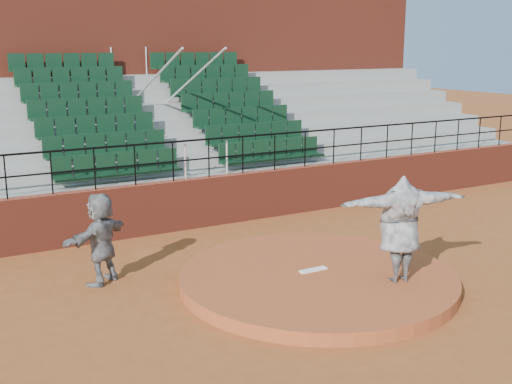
{
  "coord_description": "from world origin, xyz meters",
  "views": [
    {
      "loc": [
        -7.0,
        -9.92,
        4.69
      ],
      "look_at": [
        0.0,
        2.5,
        1.4
      ],
      "focal_mm": 45.0,
      "sensor_mm": 36.0,
      "label": 1
    }
  ],
  "objects": [
    {
      "name": "press_box_facade",
      "position": [
        0.0,
        12.6,
        3.55
      ],
      "size": [
        24.0,
        3.0,
        7.1
      ],
      "primitive_type": "cube",
      "color": "maroon",
      "rests_on": "ground"
    },
    {
      "name": "ground",
      "position": [
        0.0,
        0.0,
        0.0
      ],
      "size": [
        90.0,
        90.0,
        0.0
      ],
      "primitive_type": "plane",
      "color": "brown",
      "rests_on": "ground"
    },
    {
      "name": "boundary_wall",
      "position": [
        0.0,
        5.0,
        0.65
      ],
      "size": [
        24.0,
        0.3,
        1.3
      ],
      "primitive_type": "cube",
      "color": "maroon",
      "rests_on": "ground"
    },
    {
      "name": "wall_railing",
      "position": [
        0.0,
        5.0,
        2.03
      ],
      "size": [
        24.04,
        0.05,
        1.03
      ],
      "color": "black",
      "rests_on": "boundary_wall"
    },
    {
      "name": "seating_deck",
      "position": [
        0.0,
        8.65,
        1.44
      ],
      "size": [
        24.0,
        5.97,
        4.63
      ],
      "color": "gray",
      "rests_on": "ground"
    },
    {
      "name": "pitching_rubber",
      "position": [
        0.0,
        0.15,
        0.27
      ],
      "size": [
        0.6,
        0.15,
        0.03
      ],
      "primitive_type": "cube",
      "color": "white",
      "rests_on": "pitchers_mound"
    },
    {
      "name": "fielder",
      "position": [
        -3.69,
        2.22,
        0.93
      ],
      "size": [
        1.73,
        1.42,
        1.86
      ],
      "primitive_type": "imported",
      "rotation": [
        0.0,
        0.0,
        3.74
      ],
      "color": "black",
      "rests_on": "ground"
    },
    {
      "name": "pitcher",
      "position": [
        1.1,
        -1.1,
        1.28
      ],
      "size": [
        2.63,
        1.27,
        2.07
      ],
      "primitive_type": "imported",
      "rotation": [
        0.0,
        0.0,
        2.91
      ],
      "color": "black",
      "rests_on": "pitchers_mound"
    },
    {
      "name": "pitchers_mound",
      "position": [
        0.0,
        0.0,
        0.12
      ],
      "size": [
        5.5,
        5.5,
        0.25
      ],
      "primitive_type": "cylinder",
      "color": "#A04823",
      "rests_on": "ground"
    }
  ]
}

